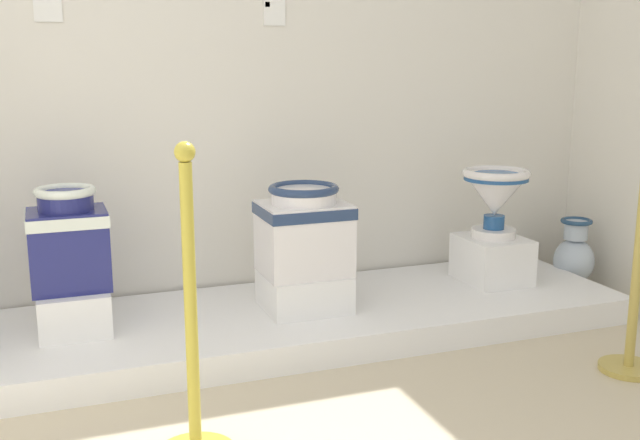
% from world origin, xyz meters
% --- Properties ---
extents(wall_back, '(3.85, 0.06, 2.83)m').
position_xyz_m(wall_back, '(1.83, 2.49, 1.41)').
color(wall_back, silver).
rests_on(wall_back, ground_plane).
extents(display_platform, '(3.07, 0.91, 0.12)m').
position_xyz_m(display_platform, '(1.83, 1.99, 0.06)').
color(display_platform, white).
rests_on(display_platform, ground_plane).
extents(plinth_block_leftmost, '(0.29, 0.39, 0.18)m').
position_xyz_m(plinth_block_leftmost, '(0.79, 2.06, 0.22)').
color(plinth_block_leftmost, white).
rests_on(plinth_block_leftmost, display_platform).
extents(antique_toilet_leftmost, '(0.33, 0.28, 0.43)m').
position_xyz_m(antique_toilet_leftmost, '(0.79, 2.06, 0.53)').
color(antique_toilet_leftmost, navy).
rests_on(antique_toilet_leftmost, plinth_block_leftmost).
extents(plinth_block_rightmost, '(0.37, 0.35, 0.17)m').
position_xyz_m(plinth_block_rightmost, '(1.81, 1.96, 0.21)').
color(plinth_block_rightmost, white).
rests_on(plinth_block_rightmost, display_platform).
extents(antique_toilet_rightmost, '(0.39, 0.33, 0.41)m').
position_xyz_m(antique_toilet_rightmost, '(1.81, 1.96, 0.51)').
color(antique_toilet_rightmost, white).
rests_on(antique_toilet_rightmost, plinth_block_rightmost).
extents(plinth_block_slender_white, '(0.31, 0.35, 0.23)m').
position_xyz_m(plinth_block_slender_white, '(2.86, 2.03, 0.24)').
color(plinth_block_slender_white, white).
rests_on(plinth_block_slender_white, display_platform).
extents(antique_toilet_slender_white, '(0.35, 0.35, 0.35)m').
position_xyz_m(antique_toilet_slender_white, '(2.86, 2.03, 0.59)').
color(antique_toilet_slender_white, white).
rests_on(antique_toilet_slender_white, plinth_block_slender_white).
extents(info_placard_first, '(0.12, 0.01, 0.14)m').
position_xyz_m(info_placard_first, '(0.78, 2.45, 1.49)').
color(info_placard_first, white).
extents(info_placard_second, '(0.11, 0.01, 0.12)m').
position_xyz_m(info_placard_second, '(1.83, 2.45, 1.48)').
color(info_placard_second, white).
extents(decorative_vase_spare, '(0.22, 0.22, 0.39)m').
position_xyz_m(decorative_vase_spare, '(3.45, 2.12, 0.18)').
color(decorative_vase_spare, navy).
rests_on(decorative_vase_spare, ground_plane).
extents(stanchion_post_near_left, '(0.26, 0.26, 1.02)m').
position_xyz_m(stanchion_post_near_left, '(1.11, 1.02, 0.30)').
color(stanchion_post_near_left, gold).
rests_on(stanchion_post_near_left, ground_plane).
extents(stanchion_post_near_right, '(0.24, 0.24, 1.05)m').
position_xyz_m(stanchion_post_near_right, '(2.92, 1.09, 0.34)').
color(stanchion_post_near_right, '#B59D47').
rests_on(stanchion_post_near_right, ground_plane).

